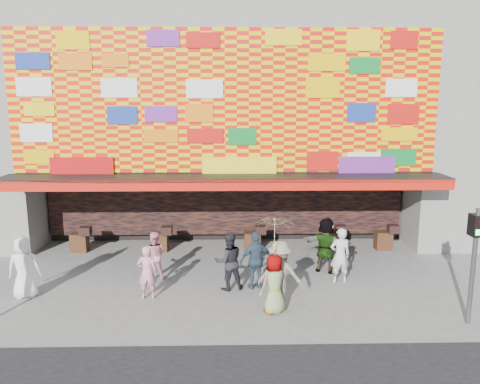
{
  "coord_description": "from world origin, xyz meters",
  "views": [
    {
      "loc": [
        0.14,
        -12.42,
        5.53
      ],
      "look_at": [
        0.47,
        2.0,
        2.75
      ],
      "focal_mm": 35.0,
      "sensor_mm": 36.0,
      "label": 1
    }
  ],
  "objects_px": {
    "ped_g": "(274,284)",
    "ped_a": "(24,268)",
    "ped_d": "(280,274)",
    "ped_i": "(154,255)",
    "ped_b": "(147,272)",
    "signal_right": "(474,253)",
    "ped_h": "(340,255)",
    "parasol": "(275,235)",
    "ped_f": "(326,245)",
    "ped_e": "(256,260)",
    "ped_c": "(229,261)"
  },
  "relations": [
    {
      "from": "ped_f",
      "to": "ped_e",
      "type": "bearing_deg",
      "value": 57.24
    },
    {
      "from": "ped_h",
      "to": "ped_i",
      "type": "relative_size",
      "value": 1.13
    },
    {
      "from": "ped_d",
      "to": "ped_g",
      "type": "xyz_separation_m",
      "value": [
        -0.2,
        -0.43,
        -0.12
      ]
    },
    {
      "from": "parasol",
      "to": "ped_f",
      "type": "bearing_deg",
      "value": 56.74
    },
    {
      "from": "signal_right",
      "to": "parasol",
      "type": "xyz_separation_m",
      "value": [
        -4.89,
        0.71,
        0.3
      ]
    },
    {
      "from": "ped_d",
      "to": "ped_f",
      "type": "xyz_separation_m",
      "value": [
        1.8,
        2.61,
        -0.01
      ]
    },
    {
      "from": "ped_e",
      "to": "ped_h",
      "type": "xyz_separation_m",
      "value": [
        2.63,
        0.42,
        -0.01
      ]
    },
    {
      "from": "ped_f",
      "to": "ped_g",
      "type": "height_order",
      "value": "ped_f"
    },
    {
      "from": "ped_d",
      "to": "ped_f",
      "type": "bearing_deg",
      "value": -117.22
    },
    {
      "from": "ped_h",
      "to": "ped_b",
      "type": "bearing_deg",
      "value": 5.63
    },
    {
      "from": "signal_right",
      "to": "ped_e",
      "type": "relative_size",
      "value": 1.71
    },
    {
      "from": "ped_f",
      "to": "ped_i",
      "type": "xyz_separation_m",
      "value": [
        -5.55,
        -0.5,
        -0.15
      ]
    },
    {
      "from": "ped_a",
      "to": "parasol",
      "type": "relative_size",
      "value": 0.96
    },
    {
      "from": "signal_right",
      "to": "ped_g",
      "type": "distance_m",
      "value": 5.05
    },
    {
      "from": "ped_d",
      "to": "ped_h",
      "type": "distance_m",
      "value": 2.66
    },
    {
      "from": "ped_f",
      "to": "ped_c",
      "type": "bearing_deg",
      "value": 51.55
    },
    {
      "from": "ped_e",
      "to": "ped_i",
      "type": "xyz_separation_m",
      "value": [
        -3.18,
        0.85,
        -0.11
      ]
    },
    {
      "from": "ped_d",
      "to": "ped_i",
      "type": "height_order",
      "value": "ped_d"
    },
    {
      "from": "ped_e",
      "to": "parasol",
      "type": "xyz_separation_m",
      "value": [
        0.38,
        -1.7,
        1.29
      ]
    },
    {
      "from": "ped_d",
      "to": "ped_i",
      "type": "xyz_separation_m",
      "value": [
        -3.76,
        2.11,
        -0.15
      ]
    },
    {
      "from": "ped_e",
      "to": "ped_d",
      "type": "bearing_deg",
      "value": 94.91
    },
    {
      "from": "ped_h",
      "to": "ped_i",
      "type": "xyz_separation_m",
      "value": [
        -5.81,
        0.42,
        -0.1
      ]
    },
    {
      "from": "ped_e",
      "to": "ped_f",
      "type": "bearing_deg",
      "value": -170.31
    },
    {
      "from": "ped_e",
      "to": "ped_a",
      "type": "bearing_deg",
      "value": -15.25
    },
    {
      "from": "ped_d",
      "to": "ped_a",
      "type": "bearing_deg",
      "value": 1.46
    },
    {
      "from": "ped_e",
      "to": "parasol",
      "type": "bearing_deg",
      "value": 82.99
    },
    {
      "from": "ped_b",
      "to": "ped_g",
      "type": "bearing_deg",
      "value": 162.81
    },
    {
      "from": "signal_right",
      "to": "ped_b",
      "type": "relative_size",
      "value": 1.92
    },
    {
      "from": "ped_c",
      "to": "parasol",
      "type": "xyz_separation_m",
      "value": [
        1.2,
        -1.63,
        1.28
      ]
    },
    {
      "from": "ped_d",
      "to": "ped_g",
      "type": "distance_m",
      "value": 0.49
    },
    {
      "from": "ped_g",
      "to": "ped_h",
      "type": "bearing_deg",
      "value": -163.6
    },
    {
      "from": "ped_c",
      "to": "parasol",
      "type": "height_order",
      "value": "parasol"
    },
    {
      "from": "ped_g",
      "to": "parasol",
      "type": "height_order",
      "value": "parasol"
    },
    {
      "from": "ped_i",
      "to": "ped_f",
      "type": "bearing_deg",
      "value": -172.88
    },
    {
      "from": "ped_a",
      "to": "ped_i",
      "type": "bearing_deg",
      "value": -169.54
    },
    {
      "from": "ped_b",
      "to": "signal_right",
      "type": "bearing_deg",
      "value": 167.33
    },
    {
      "from": "ped_g",
      "to": "parasol",
      "type": "xyz_separation_m",
      "value": [
        0.0,
        0.0,
        1.36
      ]
    },
    {
      "from": "ped_g",
      "to": "ped_a",
      "type": "bearing_deg",
      "value": -36.3
    },
    {
      "from": "signal_right",
      "to": "ped_c",
      "type": "height_order",
      "value": "signal_right"
    },
    {
      "from": "ped_h",
      "to": "ped_i",
      "type": "bearing_deg",
      "value": -9.3
    },
    {
      "from": "ped_b",
      "to": "ped_f",
      "type": "xyz_separation_m",
      "value": [
        5.51,
        2.02,
        0.14
      ]
    },
    {
      "from": "signal_right",
      "to": "ped_c",
      "type": "bearing_deg",
      "value": 158.9
    },
    {
      "from": "ped_a",
      "to": "ped_b",
      "type": "bearing_deg",
      "value": 166.55
    },
    {
      "from": "ped_f",
      "to": "ped_d",
      "type": "bearing_deg",
      "value": 83.26
    },
    {
      "from": "ped_g",
      "to": "signal_right",
      "type": "bearing_deg",
      "value": 144.8
    },
    {
      "from": "ped_d",
      "to": "ped_g",
      "type": "height_order",
      "value": "ped_d"
    },
    {
      "from": "ped_c",
      "to": "ped_d",
      "type": "height_order",
      "value": "ped_d"
    },
    {
      "from": "signal_right",
      "to": "ped_f",
      "type": "height_order",
      "value": "signal_right"
    },
    {
      "from": "signal_right",
      "to": "ped_i",
      "type": "xyz_separation_m",
      "value": [
        -8.45,
        3.26,
        -1.09
      ]
    },
    {
      "from": "ped_g",
      "to": "ped_c",
      "type": "bearing_deg",
      "value": -80.6
    }
  ]
}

